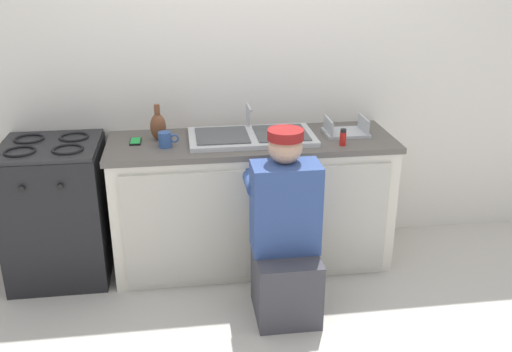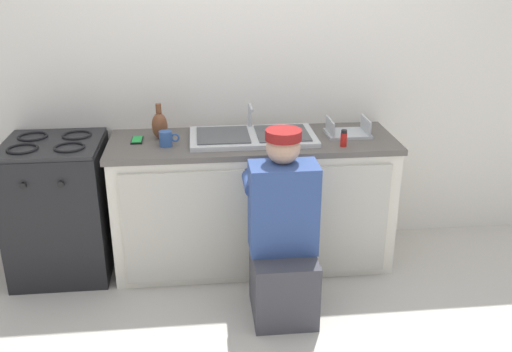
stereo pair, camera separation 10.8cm
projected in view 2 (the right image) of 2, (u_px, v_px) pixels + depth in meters
name	position (u px, v px, depth m)	size (l,w,h in m)	color
ground_plane	(258.00, 281.00, 3.70)	(12.00, 12.00, 0.00)	beige
back_wall	(247.00, 69.00, 3.83)	(6.00, 0.10, 2.50)	silver
counter_cabinet	(253.00, 204.00, 3.81)	(1.79, 0.62, 0.84)	silver
countertop	(253.00, 142.00, 3.66)	(1.83, 0.62, 0.04)	#5B5651
sink_double_basin	(253.00, 136.00, 3.64)	(0.80, 0.44, 0.19)	silver
stove_range	(60.00, 208.00, 3.68)	(0.61, 0.62, 0.91)	black
plumber_person	(283.00, 241.00, 3.24)	(0.42, 0.61, 1.10)	#3F3F47
coffee_mug	(166.00, 139.00, 3.51)	(0.13, 0.08, 0.09)	#335699
dish_rack_tray	(348.00, 131.00, 3.72)	(0.28, 0.22, 0.11)	#B2B7BC
vase_decorative	(160.00, 125.00, 3.63)	(0.10, 0.10, 0.23)	brown
cell_phone	(137.00, 140.00, 3.61)	(0.07, 0.14, 0.01)	black
spice_bottle_red	(344.00, 138.00, 3.50)	(0.04, 0.04, 0.10)	red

